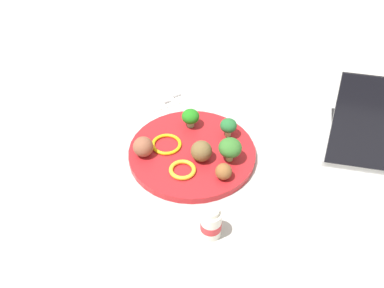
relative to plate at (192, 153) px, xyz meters
name	(u,v)px	position (x,y,z in m)	size (l,w,h in m)	color
ground_plane	(192,156)	(0.00, 0.00, -0.01)	(4.00, 4.00, 0.00)	#B2B2AD
plate	(192,153)	(0.00, 0.00, 0.00)	(0.28, 0.28, 0.02)	red
broccoli_floret_front_right	(230,148)	(0.06, 0.06, 0.04)	(0.05, 0.05, 0.05)	#93BF6D
broccoli_floret_near_rim	(191,117)	(-0.08, 0.03, 0.03)	(0.04, 0.04, 0.04)	#8FB87D
broccoli_floret_center	(228,126)	(-0.02, 0.09, 0.04)	(0.04, 0.04, 0.04)	#9FC67B
meatball_far_rim	(224,171)	(0.10, 0.03, 0.03)	(0.03, 0.03, 0.03)	brown
meatball_center	(143,147)	(-0.03, -0.10, 0.03)	(0.04, 0.04, 0.04)	brown
meatball_mid_left	(201,151)	(0.03, 0.01, 0.03)	(0.05, 0.05, 0.05)	brown
pepper_ring_back_right	(182,170)	(0.05, -0.04, 0.01)	(0.06, 0.06, 0.01)	yellow
pepper_ring_mid_left	(167,144)	(-0.04, -0.05, 0.01)	(0.07, 0.07, 0.01)	yellow
napkin	(159,87)	(-0.27, 0.02, -0.01)	(0.17, 0.12, 0.01)	white
fork	(167,85)	(-0.26, 0.04, 0.00)	(0.12, 0.04, 0.01)	silver
knife	(154,89)	(-0.26, 0.00, 0.00)	(0.15, 0.04, 0.01)	white
yogurt_bottle	(211,223)	(0.21, -0.05, 0.02)	(0.04, 0.04, 0.07)	white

